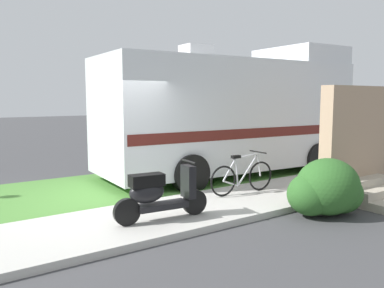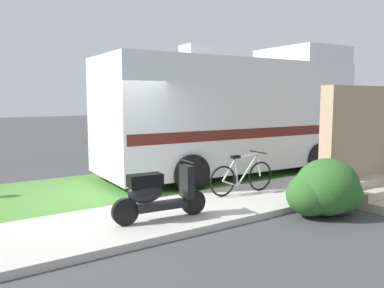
{
  "view_description": "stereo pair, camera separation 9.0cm",
  "coord_description": "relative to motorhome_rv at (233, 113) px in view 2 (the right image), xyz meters",
  "views": [
    {
      "loc": [
        -3.13,
        -7.06,
        2.15
      ],
      "look_at": [
        2.01,
        0.3,
        1.1
      ],
      "focal_mm": 37.01,
      "sensor_mm": 36.0,
      "label": 1
    },
    {
      "loc": [
        -3.06,
        -7.11,
        2.15
      ],
      "look_at": [
        2.01,
        0.3,
        1.1
      ],
      "focal_mm": 37.01,
      "sensor_mm": 36.0,
      "label": 2
    }
  ],
  "objects": [
    {
      "name": "bicycle",
      "position": [
        -1.49,
        -2.09,
        -1.24
      ],
      "size": [
        1.66,
        0.52,
        0.88
      ],
      "color": "black",
      "rests_on": "ground"
    },
    {
      "name": "grass_strip",
      "position": [
        -3.98,
        0.29,
        -1.69
      ],
      "size": [
        24.0,
        3.4,
        0.08
      ],
      "color": "#4C8438",
      "rests_on": "ground"
    },
    {
      "name": "bush_by_porch",
      "position": [
        -1.07,
        -3.9,
        -1.24
      ],
      "size": [
        1.46,
        1.1,
        1.03
      ],
      "color": "#2D6026",
      "rests_on": "ground"
    },
    {
      "name": "ground_plane",
      "position": [
        -3.98,
        -1.21,
        -1.73
      ],
      "size": [
        80.0,
        80.0,
        0.0
      ],
      "primitive_type": "plane",
      "color": "#424244"
    },
    {
      "name": "sidewalk",
      "position": [
        -3.98,
        -2.41,
        -1.67
      ],
      "size": [
        24.0,
        2.0,
        0.12
      ],
      "color": "beige",
      "rests_on": "ground"
    },
    {
      "name": "motorhome_rv",
      "position": [
        0.0,
        0.0,
        0.0
      ],
      "size": [
        7.24,
        2.92,
        3.62
      ],
      "color": "silver",
      "rests_on": "ground"
    },
    {
      "name": "porch_steps",
      "position": [
        0.54,
        -3.5,
        -0.76
      ],
      "size": [
        2.0,
        1.26,
        2.4
      ],
      "color": "#B2A893",
      "rests_on": "ground"
    },
    {
      "name": "scooter",
      "position": [
        -3.9,
        -2.7,
        -1.15
      ],
      "size": [
        1.68,
        0.51,
        0.97
      ],
      "color": "black",
      "rests_on": "ground"
    },
    {
      "name": "bottle_green",
      "position": [
        0.35,
        -2.8,
        -1.5
      ],
      "size": [
        0.07,
        0.07,
        0.24
      ],
      "color": "navy",
      "rests_on": "ground"
    }
  ]
}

